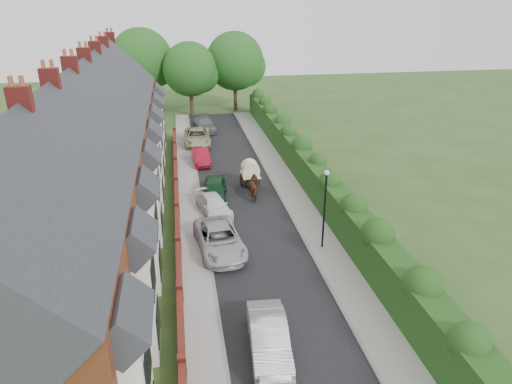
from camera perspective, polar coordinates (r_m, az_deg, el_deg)
ground at (r=24.68m, az=3.37°, el=-12.35°), size 140.00×140.00×0.00m
road at (r=33.97m, az=-1.61°, el=-1.72°), size 6.00×58.00×0.02m
pavement_hedge_side at (r=34.71m, az=5.10°, el=-1.15°), size 2.20×58.00×0.12m
pavement_house_side at (r=33.67m, az=-8.11°, el=-2.10°), size 1.70×58.00×0.12m
kerb_hedge_side at (r=34.46m, az=3.41°, el=-1.27°), size 0.18×58.00×0.13m
kerb_house_side at (r=33.69m, az=-6.75°, el=-2.00°), size 0.18×58.00×0.13m
hedge at (r=34.59m, az=8.08°, el=1.39°), size 2.10×58.00×2.85m
terrace_row at (r=31.67m, az=-20.37°, el=3.59°), size 9.05×40.50×11.50m
garden_wall_row at (r=32.60m, az=-9.83°, el=-2.32°), size 0.35×40.35×1.10m
lamppost at (r=27.23m, az=8.63°, el=-0.97°), size 0.32×0.32×5.16m
tree_far_left at (r=60.22m, az=-7.94°, el=14.81°), size 7.14×6.80×9.29m
tree_far_right at (r=62.62m, az=-2.31°, el=15.87°), size 7.98×7.60×10.31m
tree_far_back at (r=63.15m, az=-13.70°, el=15.61°), size 8.40×8.00×10.82m
car_silver_a at (r=20.70m, az=1.62°, el=-17.77°), size 1.97×4.74×1.53m
car_silver_b at (r=27.90m, az=-4.57°, el=-5.93°), size 3.13×5.82×1.55m
car_white at (r=32.67m, az=-5.30°, el=-1.66°), size 2.75×4.68×1.27m
car_green at (r=34.93m, az=-5.24°, el=0.29°), size 2.36×4.75×1.56m
car_red at (r=42.76m, az=-6.90°, el=4.46°), size 1.67×4.24×1.37m
car_beige at (r=48.51m, az=-7.35°, el=6.86°), size 2.85×5.86×1.61m
car_grey at (r=53.61m, az=-6.43°, el=8.41°), size 2.53×5.26×1.48m
horse at (r=34.79m, az=-0.12°, el=0.47°), size 1.12×2.14×1.74m
horse_cart at (r=36.66m, az=-0.71°, el=2.46°), size 1.46×3.22×2.33m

